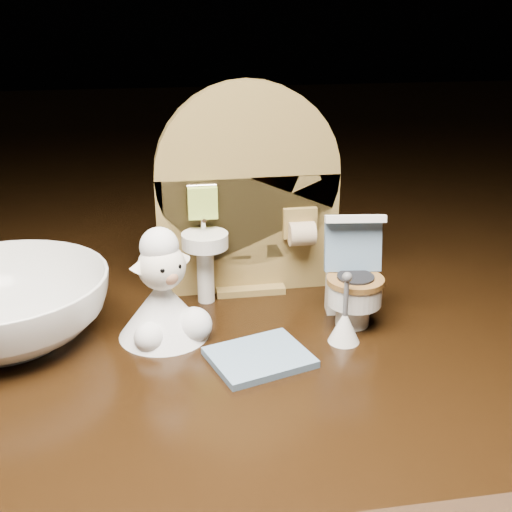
% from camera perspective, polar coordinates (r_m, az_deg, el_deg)
% --- Properties ---
extents(backdrop_panel, '(0.13, 0.05, 0.15)m').
position_cam_1_polar(backdrop_panel, '(0.45, -0.81, 4.75)').
color(backdrop_panel, olive).
rests_on(backdrop_panel, ground).
extents(toy_toilet, '(0.04, 0.05, 0.07)m').
position_cam_1_polar(toy_toilet, '(0.43, 8.56, -2.36)').
color(toy_toilet, white).
rests_on(toy_toilet, ground).
extents(bath_mat, '(0.07, 0.06, 0.00)m').
position_cam_1_polar(bath_mat, '(0.39, 0.31, -9.00)').
color(bath_mat, slate).
rests_on(bath_mat, ground).
extents(toilet_brush, '(0.02, 0.02, 0.05)m').
position_cam_1_polar(toilet_brush, '(0.40, 7.87, -5.99)').
color(toilet_brush, white).
rests_on(toilet_brush, ground).
extents(plush_lamb, '(0.06, 0.06, 0.07)m').
position_cam_1_polar(plush_lamb, '(0.41, -8.18, -3.83)').
color(plush_lamb, white).
rests_on(plush_lamb, ground).
extents(ceramic_bowl, '(0.16, 0.16, 0.04)m').
position_cam_1_polar(ceramic_bowl, '(0.43, -21.61, -4.30)').
color(ceramic_bowl, white).
rests_on(ceramic_bowl, ground).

